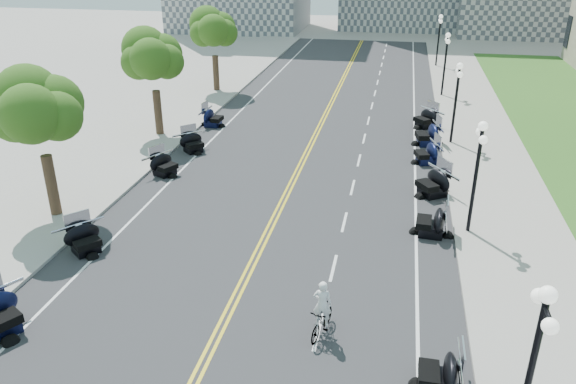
# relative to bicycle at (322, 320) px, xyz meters

# --- Properties ---
(ground) EXTENTS (160.00, 160.00, 0.00)m
(ground) POSITION_rel_bicycle_xyz_m (-3.32, 4.07, -0.53)
(ground) COLOR gray
(road) EXTENTS (16.00, 90.00, 0.01)m
(road) POSITION_rel_bicycle_xyz_m (-3.32, 14.07, -0.53)
(road) COLOR #333335
(road) RESTS_ON ground
(centerline_yellow_a) EXTENTS (0.12, 90.00, 0.00)m
(centerline_yellow_a) POSITION_rel_bicycle_xyz_m (-3.44, 14.07, -0.52)
(centerline_yellow_a) COLOR yellow
(centerline_yellow_a) RESTS_ON road
(centerline_yellow_b) EXTENTS (0.12, 90.00, 0.00)m
(centerline_yellow_b) POSITION_rel_bicycle_xyz_m (-3.20, 14.07, -0.52)
(centerline_yellow_b) COLOR yellow
(centerline_yellow_b) RESTS_ON road
(edge_line_north) EXTENTS (0.12, 90.00, 0.00)m
(edge_line_north) POSITION_rel_bicycle_xyz_m (3.08, 14.07, -0.52)
(edge_line_north) COLOR white
(edge_line_north) RESTS_ON road
(edge_line_south) EXTENTS (0.12, 90.00, 0.00)m
(edge_line_south) POSITION_rel_bicycle_xyz_m (-9.72, 14.07, -0.52)
(edge_line_south) COLOR white
(edge_line_south) RESTS_ON road
(lane_dash_5) EXTENTS (0.12, 2.00, 0.00)m
(lane_dash_5) POSITION_rel_bicycle_xyz_m (-0.12, 0.07, -0.52)
(lane_dash_5) COLOR white
(lane_dash_5) RESTS_ON road
(lane_dash_6) EXTENTS (0.12, 2.00, 0.00)m
(lane_dash_6) POSITION_rel_bicycle_xyz_m (-0.12, 4.07, -0.52)
(lane_dash_6) COLOR white
(lane_dash_6) RESTS_ON road
(lane_dash_7) EXTENTS (0.12, 2.00, 0.00)m
(lane_dash_7) POSITION_rel_bicycle_xyz_m (-0.12, 8.07, -0.52)
(lane_dash_7) COLOR white
(lane_dash_7) RESTS_ON road
(lane_dash_8) EXTENTS (0.12, 2.00, 0.00)m
(lane_dash_8) POSITION_rel_bicycle_xyz_m (-0.12, 12.07, -0.52)
(lane_dash_8) COLOR white
(lane_dash_8) RESTS_ON road
(lane_dash_9) EXTENTS (0.12, 2.00, 0.00)m
(lane_dash_9) POSITION_rel_bicycle_xyz_m (-0.12, 16.07, -0.52)
(lane_dash_9) COLOR white
(lane_dash_9) RESTS_ON road
(lane_dash_10) EXTENTS (0.12, 2.00, 0.00)m
(lane_dash_10) POSITION_rel_bicycle_xyz_m (-0.12, 20.07, -0.52)
(lane_dash_10) COLOR white
(lane_dash_10) RESTS_ON road
(lane_dash_11) EXTENTS (0.12, 2.00, 0.00)m
(lane_dash_11) POSITION_rel_bicycle_xyz_m (-0.12, 24.07, -0.52)
(lane_dash_11) COLOR white
(lane_dash_11) RESTS_ON road
(lane_dash_12) EXTENTS (0.12, 2.00, 0.00)m
(lane_dash_12) POSITION_rel_bicycle_xyz_m (-0.12, 28.07, -0.52)
(lane_dash_12) COLOR white
(lane_dash_12) RESTS_ON road
(lane_dash_13) EXTENTS (0.12, 2.00, 0.00)m
(lane_dash_13) POSITION_rel_bicycle_xyz_m (-0.12, 32.07, -0.52)
(lane_dash_13) COLOR white
(lane_dash_13) RESTS_ON road
(lane_dash_14) EXTENTS (0.12, 2.00, 0.00)m
(lane_dash_14) POSITION_rel_bicycle_xyz_m (-0.12, 36.07, -0.52)
(lane_dash_14) COLOR white
(lane_dash_14) RESTS_ON road
(lane_dash_15) EXTENTS (0.12, 2.00, 0.00)m
(lane_dash_15) POSITION_rel_bicycle_xyz_m (-0.12, 40.07, -0.52)
(lane_dash_15) COLOR white
(lane_dash_15) RESTS_ON road
(lane_dash_16) EXTENTS (0.12, 2.00, 0.00)m
(lane_dash_16) POSITION_rel_bicycle_xyz_m (-0.12, 44.07, -0.52)
(lane_dash_16) COLOR white
(lane_dash_16) RESTS_ON road
(lane_dash_17) EXTENTS (0.12, 2.00, 0.00)m
(lane_dash_17) POSITION_rel_bicycle_xyz_m (-0.12, 48.07, -0.52)
(lane_dash_17) COLOR white
(lane_dash_17) RESTS_ON road
(lane_dash_18) EXTENTS (0.12, 2.00, 0.00)m
(lane_dash_18) POSITION_rel_bicycle_xyz_m (-0.12, 52.07, -0.52)
(lane_dash_18) COLOR white
(lane_dash_18) RESTS_ON road
(lane_dash_19) EXTENTS (0.12, 2.00, 0.00)m
(lane_dash_19) POSITION_rel_bicycle_xyz_m (-0.12, 56.07, -0.52)
(lane_dash_19) COLOR white
(lane_dash_19) RESTS_ON road
(sidewalk_north) EXTENTS (5.00, 90.00, 0.15)m
(sidewalk_north) POSITION_rel_bicycle_xyz_m (7.18, 14.07, -0.46)
(sidewalk_north) COLOR #9E9991
(sidewalk_north) RESTS_ON ground
(sidewalk_south) EXTENTS (5.00, 90.00, 0.15)m
(sidewalk_south) POSITION_rel_bicycle_xyz_m (-13.82, 14.07, -0.46)
(sidewalk_south) COLOR #9E9991
(sidewalk_south) RESTS_ON ground
(street_lamp_1) EXTENTS (0.50, 1.20, 4.90)m
(street_lamp_1) POSITION_rel_bicycle_xyz_m (5.28, -3.93, 2.07)
(street_lamp_1) COLOR black
(street_lamp_1) RESTS_ON sidewalk_north
(street_lamp_2) EXTENTS (0.50, 1.20, 4.90)m
(street_lamp_2) POSITION_rel_bicycle_xyz_m (5.28, 8.07, 2.07)
(street_lamp_2) COLOR black
(street_lamp_2) RESTS_ON sidewalk_north
(street_lamp_3) EXTENTS (0.50, 1.20, 4.90)m
(street_lamp_3) POSITION_rel_bicycle_xyz_m (5.28, 20.07, 2.07)
(street_lamp_3) COLOR black
(street_lamp_3) RESTS_ON sidewalk_north
(street_lamp_4) EXTENTS (0.50, 1.20, 4.90)m
(street_lamp_4) POSITION_rel_bicycle_xyz_m (5.28, 32.07, 2.07)
(street_lamp_4) COLOR black
(street_lamp_4) RESTS_ON sidewalk_north
(street_lamp_5) EXTENTS (0.50, 1.20, 4.90)m
(street_lamp_5) POSITION_rel_bicycle_xyz_m (5.28, 44.07, 2.07)
(street_lamp_5) COLOR black
(street_lamp_5) RESTS_ON sidewalk_north
(tree_2) EXTENTS (4.80, 4.80, 9.20)m
(tree_2) POSITION_rel_bicycle_xyz_m (-13.32, 6.07, 4.22)
(tree_2) COLOR #235619
(tree_2) RESTS_ON sidewalk_south
(tree_3) EXTENTS (4.80, 4.80, 9.20)m
(tree_3) POSITION_rel_bicycle_xyz_m (-13.32, 18.07, 4.22)
(tree_3) COLOR #235619
(tree_3) RESTS_ON sidewalk_south
(tree_4) EXTENTS (4.80, 4.80, 9.20)m
(tree_4) POSITION_rel_bicycle_xyz_m (-13.32, 30.07, 4.22)
(tree_4) COLOR #235619
(tree_4) RESTS_ON sidewalk_south
(motorcycle_n_4) EXTENTS (1.86, 1.86, 1.29)m
(motorcycle_n_4) POSITION_rel_bicycle_xyz_m (3.62, -1.81, 0.11)
(motorcycle_n_4) COLOR black
(motorcycle_n_4) RESTS_ON road
(motorcycle_n_6) EXTENTS (2.15, 2.15, 1.41)m
(motorcycle_n_6) POSITION_rel_bicycle_xyz_m (3.68, 7.64, 0.17)
(motorcycle_n_6) COLOR black
(motorcycle_n_6) RESTS_ON road
(motorcycle_n_7) EXTENTS (2.97, 2.97, 1.49)m
(motorcycle_n_7) POSITION_rel_bicycle_xyz_m (3.87, 11.86, 0.21)
(motorcycle_n_7) COLOR black
(motorcycle_n_7) RESTS_ON road
(motorcycle_n_8) EXTENTS (2.44, 2.44, 1.37)m
(motorcycle_n_8) POSITION_rel_bicycle_xyz_m (3.70, 16.38, 0.15)
(motorcycle_n_8) COLOR black
(motorcycle_n_8) RESTS_ON road
(motorcycle_n_9) EXTENTS (2.61, 2.61, 1.53)m
(motorcycle_n_9) POSITION_rel_bicycle_xyz_m (3.82, 19.62, 0.23)
(motorcycle_n_9) COLOR black
(motorcycle_n_9) RESTS_ON road
(motorcycle_n_10) EXTENTS (2.85, 2.85, 1.42)m
(motorcycle_n_10) POSITION_rel_bicycle_xyz_m (3.78, 23.27, 0.18)
(motorcycle_n_10) COLOR black
(motorcycle_n_10) RESTS_ON road
(motorcycle_s_5) EXTENTS (2.65, 2.65, 1.32)m
(motorcycle_s_5) POSITION_rel_bicycle_xyz_m (-10.25, 3.30, 0.13)
(motorcycle_s_5) COLOR black
(motorcycle_s_5) RESTS_ON road
(motorcycle_s_7) EXTENTS (2.50, 2.50, 1.30)m
(motorcycle_s_7) POSITION_rel_bicycle_xyz_m (-10.35, 11.77, 0.12)
(motorcycle_s_7) COLOR black
(motorcycle_s_7) RESTS_ON road
(motorcycle_s_8) EXTENTS (2.59, 2.59, 1.28)m
(motorcycle_s_8) POSITION_rel_bicycle_xyz_m (-10.10, 15.54, 0.11)
(motorcycle_s_8) COLOR black
(motorcycle_s_8) RESTS_ON road
(motorcycle_s_9) EXTENTS (2.09, 2.09, 1.35)m
(motorcycle_s_9) POSITION_rel_bicycle_xyz_m (-10.55, 20.69, 0.14)
(motorcycle_s_9) COLOR black
(motorcycle_s_9) RESTS_ON road
(bicycle) EXTENTS (0.90, 1.84, 1.06)m
(bicycle) POSITION_rel_bicycle_xyz_m (0.00, 0.00, 0.00)
(bicycle) COLOR #A51414
(bicycle) RESTS_ON road
(cyclist_rider) EXTENTS (0.60, 0.40, 1.66)m
(cyclist_rider) POSITION_rel_bicycle_xyz_m (0.00, 0.00, 1.36)
(cyclist_rider) COLOR silver
(cyclist_rider) RESTS_ON bicycle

